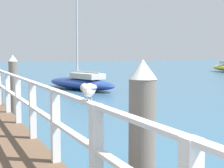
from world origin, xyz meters
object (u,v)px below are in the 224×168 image
dock_piling_far (13,86)px  seagull_foreground (89,89)px  dock_piling_near (142,154)px  boat_0 (81,82)px

dock_piling_far → seagull_foreground: 7.68m
dock_piling_near → seagull_foreground: bearing=127.1°
dock_piling_far → seagull_foreground: bearing=-92.9°
dock_piling_far → seagull_foreground: size_ratio=4.84×
dock_piling_near → dock_piling_far: bearing=90.0°
seagull_foreground → dock_piling_far: bearing=-55.5°
dock_piling_far → boat_0: (4.77, 6.98, -0.60)m
dock_piling_near → boat_0: 15.88m
boat_0 → dock_piling_near: bearing=-123.5°
dock_piling_near → boat_0: size_ratio=0.28×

